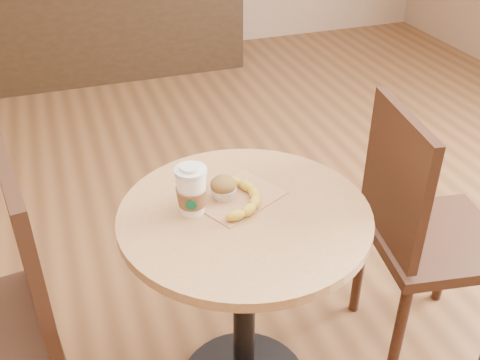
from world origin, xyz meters
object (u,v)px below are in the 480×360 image
Objects in this scene: muffin at (223,188)px; banana at (240,197)px; cafe_table at (244,269)px; chair_right at (421,229)px; coffee_cup at (192,192)px.

banana is (0.04, -0.03, -0.02)m from muffin.
cafe_table is 9.73× the size of muffin.
chair_right reaches higher than cafe_table.
coffee_cup reaches higher than banana.
chair_right reaches higher than banana.
coffee_cup reaches higher than muffin.
banana is at bearing 17.52° from coffee_cup.
chair_right is 6.47× the size of coffee_cup.
cafe_table is at bearing 99.60° from chair_right.
cafe_table is 0.62m from chair_right.
coffee_cup is at bearing -157.93° from banana.
coffee_cup is at bearing 95.94° from chair_right.
cafe_table is at bearing -66.13° from muffin.
chair_right is (0.62, 0.00, -0.01)m from cafe_table.
banana is at bearing -39.20° from muffin.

